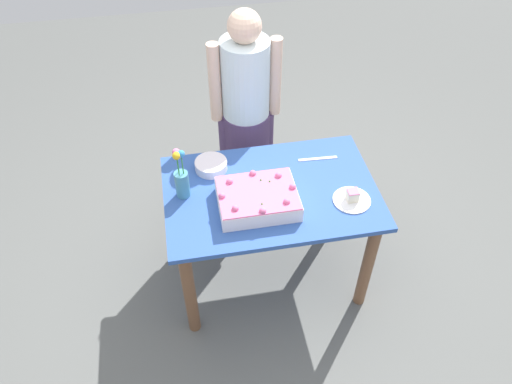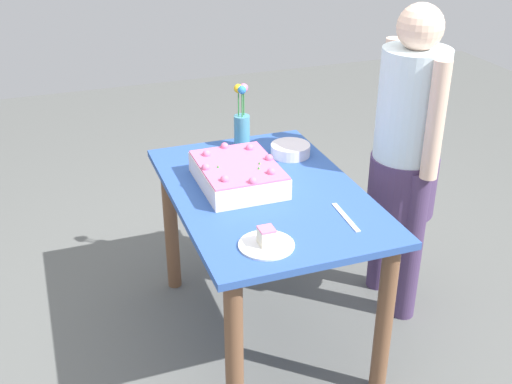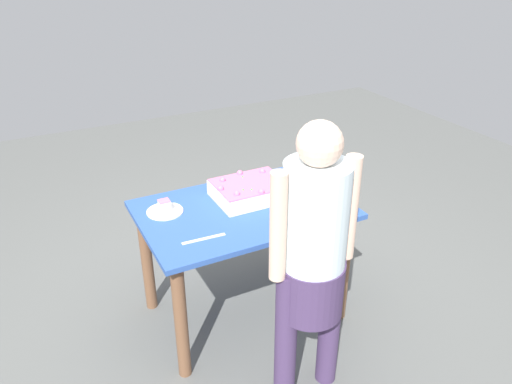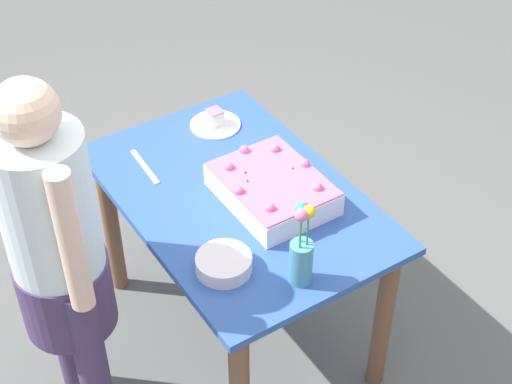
{
  "view_description": "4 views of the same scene",
  "coord_description": "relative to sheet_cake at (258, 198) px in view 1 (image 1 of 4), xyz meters",
  "views": [
    {
      "loc": [
        -0.44,
        -1.92,
        2.71
      ],
      "look_at": [
        -0.1,
        -0.11,
        0.87
      ],
      "focal_mm": 35.0,
      "sensor_mm": 36.0,
      "label": 1
    },
    {
      "loc": [
        2.27,
        -0.86,
        2.0
      ],
      "look_at": [
        0.03,
        -0.05,
        0.77
      ],
      "focal_mm": 45.0,
      "sensor_mm": 36.0,
      "label": 2
    },
    {
      "loc": [
        1.08,
        2.27,
        2.14
      ],
      "look_at": [
        -0.1,
        -0.03,
        0.82
      ],
      "focal_mm": 35.0,
      "sensor_mm": 36.0,
      "label": 3
    },
    {
      "loc": [
        -1.88,
        1.13,
        2.61
      ],
      "look_at": [
        -0.12,
        -0.01,
        0.85
      ],
      "focal_mm": 55.0,
      "sensor_mm": 36.0,
      "label": 4
    }
  ],
  "objects": [
    {
      "name": "fruit_bowl",
      "position": [
        -0.21,
        0.33,
        -0.02
      ],
      "size": [
        0.19,
        0.19,
        0.05
      ],
      "primitive_type": "cylinder",
      "color": "silver",
      "rests_on": "dining_table"
    },
    {
      "name": "sheet_cake",
      "position": [
        0.0,
        0.0,
        0.0
      ],
      "size": [
        0.42,
        0.33,
        0.12
      ],
      "color": "white",
      "rests_on": "dining_table"
    },
    {
      "name": "cake_knife",
      "position": [
        0.42,
        0.31,
        -0.05
      ],
      "size": [
        0.23,
        0.03,
        0.0
      ],
      "primitive_type": "cube",
      "rotation": [
        0.0,
        0.0,
        6.23
      ],
      "color": "silver",
      "rests_on": "dining_table"
    },
    {
      "name": "person_standing",
      "position": [
        0.07,
        0.79,
        0.05
      ],
      "size": [
        0.45,
        0.31,
        1.49
      ],
      "rotation": [
        0.0,
        0.0,
        -1.57
      ],
      "color": "#46335A",
      "rests_on": "ground_plane"
    },
    {
      "name": "dining_table",
      "position": [
        0.09,
        0.09,
        -0.19
      ],
      "size": [
        1.18,
        0.78,
        0.76
      ],
      "color": "#2F539E",
      "rests_on": "ground_plane"
    },
    {
      "name": "serving_plate_with_slice",
      "position": [
        0.51,
        -0.06,
        -0.03
      ],
      "size": [
        0.21,
        0.21,
        0.07
      ],
      "color": "white",
      "rests_on": "dining_table"
    },
    {
      "name": "flower_vase",
      "position": [
        -0.39,
        0.15,
        0.07
      ],
      "size": [
        0.08,
        0.08,
        0.32
      ],
      "color": "teal",
      "rests_on": "dining_table"
    },
    {
      "name": "ground_plane",
      "position": [
        0.09,
        0.09,
        -0.81
      ],
      "size": [
        8.0,
        8.0,
        0.0
      ],
      "primitive_type": "plane",
      "color": "#5B5D5A"
    }
  ]
}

